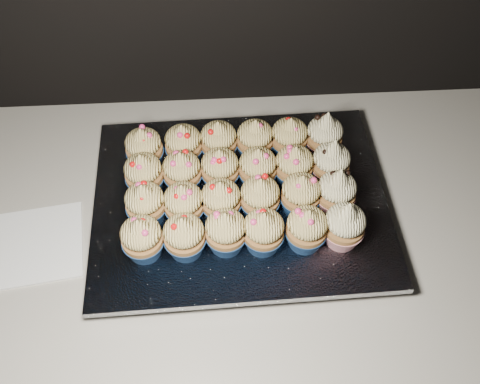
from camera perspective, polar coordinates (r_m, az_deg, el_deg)
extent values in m
cube|color=black|center=(1.31, -3.77, -15.05)|extent=(2.40, 0.60, 0.86)
cube|color=beige|center=(0.91, -5.27, -4.23)|extent=(2.44, 0.64, 0.04)
cube|color=white|center=(0.92, -20.85, -5.28)|extent=(0.16, 0.16, 0.00)
cube|color=black|center=(0.89, 0.00, -1.51)|extent=(0.45, 0.35, 0.02)
cube|color=silver|center=(0.88, 0.00, -0.87)|extent=(0.49, 0.38, 0.01)
cone|color=navy|center=(0.82, -10.17, -5.72)|extent=(0.06, 0.06, 0.03)
ellipsoid|color=#E4C673|center=(0.79, -10.56, -4.27)|extent=(0.06, 0.06, 0.04)
cone|color=#E4C673|center=(0.77, -10.81, -3.34)|extent=(0.03, 0.03, 0.02)
cone|color=navy|center=(0.81, -5.82, -5.59)|extent=(0.06, 0.06, 0.03)
ellipsoid|color=#E4C673|center=(0.78, -6.04, -4.12)|extent=(0.06, 0.06, 0.04)
cone|color=#E4C673|center=(0.76, -6.19, -3.18)|extent=(0.03, 0.03, 0.02)
cone|color=navy|center=(0.81, -1.49, -5.10)|extent=(0.06, 0.06, 0.03)
ellipsoid|color=#E4C673|center=(0.78, -1.55, -3.62)|extent=(0.06, 0.06, 0.04)
cone|color=#E4C673|center=(0.76, -1.59, -2.66)|extent=(0.03, 0.03, 0.02)
cone|color=navy|center=(0.81, 2.46, -5.08)|extent=(0.06, 0.06, 0.03)
ellipsoid|color=#E4C673|center=(0.78, 2.56, -3.60)|extent=(0.06, 0.06, 0.04)
cone|color=#E4C673|center=(0.76, 2.62, -2.64)|extent=(0.03, 0.03, 0.02)
cone|color=navy|center=(0.82, 6.95, -4.77)|extent=(0.06, 0.06, 0.03)
ellipsoid|color=#E4C673|center=(0.79, 7.21, -3.29)|extent=(0.06, 0.06, 0.04)
cone|color=#E4C673|center=(0.77, 7.39, -2.34)|extent=(0.03, 0.03, 0.02)
cone|color=#A7172B|center=(0.83, 10.82, -4.43)|extent=(0.06, 0.06, 0.03)
ellipsoid|color=#F5E5AC|center=(0.80, 11.23, -2.96)|extent=(0.06, 0.06, 0.04)
cone|color=#F5E5AC|center=(0.78, 11.55, -1.79)|extent=(0.03, 0.03, 0.03)
cone|color=navy|center=(0.85, -9.84, -2.14)|extent=(0.06, 0.06, 0.03)
ellipsoid|color=#E4C673|center=(0.82, -10.20, -0.62)|extent=(0.06, 0.06, 0.04)
cone|color=#E4C673|center=(0.80, -10.43, 0.36)|extent=(0.03, 0.03, 0.02)
cone|color=navy|center=(0.84, -5.88, -2.19)|extent=(0.06, 0.06, 0.03)
ellipsoid|color=#E4C673|center=(0.81, -6.09, -0.65)|extent=(0.06, 0.06, 0.04)
cone|color=#E4C673|center=(0.80, -6.23, 0.34)|extent=(0.03, 0.03, 0.02)
cone|color=navy|center=(0.84, -2.00, -1.85)|extent=(0.06, 0.06, 0.03)
ellipsoid|color=#E4C673|center=(0.81, -2.07, -0.30)|extent=(0.06, 0.06, 0.04)
cone|color=#E4C673|center=(0.79, -2.12, 0.70)|extent=(0.03, 0.03, 0.02)
cone|color=navy|center=(0.85, 2.10, -1.54)|extent=(0.06, 0.06, 0.03)
ellipsoid|color=#E4C673|center=(0.82, 2.18, 0.02)|extent=(0.06, 0.06, 0.04)
cone|color=#E4C673|center=(0.80, 2.23, 1.02)|extent=(0.03, 0.03, 0.02)
cone|color=navy|center=(0.86, 6.34, -1.20)|extent=(0.06, 0.06, 0.03)
ellipsoid|color=#E4C673|center=(0.83, 6.58, 0.35)|extent=(0.06, 0.06, 0.04)
cone|color=#E4C673|center=(0.81, 6.73, 1.35)|extent=(0.03, 0.03, 0.02)
cone|color=#A7172B|center=(0.87, 10.00, -0.98)|extent=(0.06, 0.06, 0.03)
ellipsoid|color=#F5E5AC|center=(0.84, 10.36, 0.56)|extent=(0.06, 0.06, 0.04)
cone|color=#F5E5AC|center=(0.81, 10.64, 1.77)|extent=(0.03, 0.03, 0.03)
cone|color=navy|center=(0.89, -10.00, 0.98)|extent=(0.06, 0.06, 0.03)
ellipsoid|color=#E4C673|center=(0.86, -10.35, 2.54)|extent=(0.06, 0.06, 0.04)
cone|color=#E4C673|center=(0.84, -10.57, 3.54)|extent=(0.03, 0.03, 0.02)
cone|color=navy|center=(0.88, -6.06, 1.21)|extent=(0.06, 0.06, 0.03)
ellipsoid|color=#E4C673|center=(0.85, -6.27, 2.79)|extent=(0.06, 0.06, 0.04)
cone|color=#E4C673|center=(0.84, -6.41, 3.81)|extent=(0.03, 0.03, 0.02)
cone|color=navy|center=(0.88, -2.10, 1.53)|extent=(0.06, 0.06, 0.03)
ellipsoid|color=#E4C673|center=(0.85, -2.17, 3.12)|extent=(0.06, 0.06, 0.04)
cone|color=#E4C673|center=(0.84, -2.22, 4.14)|extent=(0.03, 0.03, 0.02)
cone|color=navy|center=(0.88, 1.87, 1.60)|extent=(0.06, 0.06, 0.03)
ellipsoid|color=#E4C673|center=(0.85, 1.93, 3.20)|extent=(0.06, 0.06, 0.04)
cone|color=#E4C673|center=(0.84, 1.97, 4.22)|extent=(0.03, 0.03, 0.02)
cone|color=navy|center=(0.89, 5.66, 1.82)|extent=(0.06, 0.06, 0.03)
ellipsoid|color=#E4C673|center=(0.86, 5.86, 3.41)|extent=(0.06, 0.06, 0.04)
cone|color=#E4C673|center=(0.84, 5.99, 4.43)|extent=(0.03, 0.03, 0.02)
cone|color=#A7172B|center=(0.90, 9.47, 2.08)|extent=(0.06, 0.06, 0.03)
ellipsoid|color=#F5E5AC|center=(0.87, 9.79, 3.66)|extent=(0.06, 0.06, 0.04)
cone|color=#F5E5AC|center=(0.85, 10.05, 4.89)|extent=(0.03, 0.03, 0.03)
cone|color=navy|center=(0.92, -9.99, 3.67)|extent=(0.06, 0.06, 0.03)
ellipsoid|color=#E4C673|center=(0.90, -10.32, 5.26)|extent=(0.06, 0.06, 0.04)
cone|color=#E4C673|center=(0.88, -10.54, 6.27)|extent=(0.03, 0.03, 0.02)
cone|color=navy|center=(0.92, -5.92, 4.09)|extent=(0.06, 0.06, 0.03)
ellipsoid|color=#E4C673|center=(0.89, -6.12, 5.69)|extent=(0.06, 0.06, 0.04)
cone|color=#E4C673|center=(0.88, -6.25, 6.72)|extent=(0.03, 0.03, 0.02)
cone|color=navy|center=(0.92, -2.24, 4.45)|extent=(0.06, 0.06, 0.03)
ellipsoid|color=#E4C673|center=(0.89, -2.32, 6.08)|extent=(0.06, 0.06, 0.04)
cone|color=#E4C673|center=(0.88, -2.37, 7.11)|extent=(0.03, 0.03, 0.02)
cone|color=navy|center=(0.92, 1.58, 4.64)|extent=(0.06, 0.06, 0.03)
ellipsoid|color=#E4C673|center=(0.90, 1.63, 6.26)|extent=(0.06, 0.06, 0.04)
cone|color=#E4C673|center=(0.88, 1.66, 7.29)|extent=(0.03, 0.03, 0.02)
cone|color=navy|center=(0.93, 5.17, 4.81)|extent=(0.06, 0.06, 0.03)
ellipsoid|color=#E4C673|center=(0.90, 5.34, 6.42)|extent=(0.06, 0.06, 0.04)
cone|color=#E4C673|center=(0.89, 5.45, 7.45)|extent=(0.03, 0.03, 0.02)
cone|color=#A7172B|center=(0.94, 8.80, 4.93)|extent=(0.06, 0.06, 0.03)
ellipsoid|color=#F5E5AC|center=(0.91, 9.09, 6.53)|extent=(0.06, 0.06, 0.04)
cone|color=#F5E5AC|center=(0.89, 9.32, 7.77)|extent=(0.03, 0.03, 0.03)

